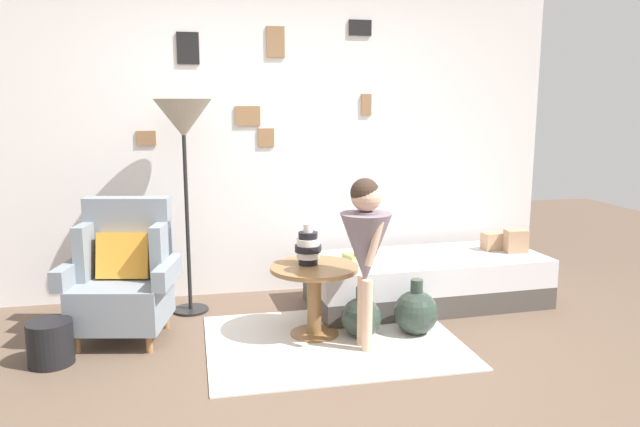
# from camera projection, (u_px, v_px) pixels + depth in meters

# --- Properties ---
(ground_plane) EXTENTS (12.00, 12.00, 0.00)m
(ground_plane) POSITION_uv_depth(u_px,v_px,m) (329.00, 386.00, 3.53)
(ground_plane) COLOR brown
(gallery_wall) EXTENTS (4.80, 0.12, 2.60)m
(gallery_wall) POSITION_uv_depth(u_px,v_px,m) (278.00, 142.00, 5.17)
(gallery_wall) COLOR silver
(gallery_wall) RESTS_ON ground
(rug) EXTENTS (1.72, 1.32, 0.01)m
(rug) POSITION_uv_depth(u_px,v_px,m) (333.00, 341.00, 4.18)
(rug) COLOR silver
(rug) RESTS_ON ground
(armchair) EXTENTS (0.84, 0.70, 0.97)m
(armchair) POSITION_uv_depth(u_px,v_px,m) (124.00, 276.00, 4.21)
(armchair) COLOR #9E7042
(armchair) RESTS_ON ground
(daybed) EXTENTS (1.93, 0.88, 0.40)m
(daybed) POSITION_uv_depth(u_px,v_px,m) (426.00, 280.00, 4.96)
(daybed) COLOR #4C4742
(daybed) RESTS_ON ground
(pillow_head) EXTENTS (0.19, 0.14, 0.19)m
(pillow_head) POSITION_uv_depth(u_px,v_px,m) (516.00, 241.00, 5.04)
(pillow_head) COLOR tan
(pillow_head) RESTS_ON daybed
(pillow_mid) EXTENTS (0.18, 0.13, 0.15)m
(pillow_mid) POSITION_uv_depth(u_px,v_px,m) (493.00, 241.00, 5.13)
(pillow_mid) COLOR tan
(pillow_mid) RESTS_ON daybed
(side_table) EXTENTS (0.62, 0.62, 0.51)m
(side_table) POSITION_uv_depth(u_px,v_px,m) (314.00, 285.00, 4.24)
(side_table) COLOR olive
(side_table) RESTS_ON ground
(vase_striped) EXTENTS (0.19, 0.19, 0.29)m
(vase_striped) POSITION_uv_depth(u_px,v_px,m) (308.00, 247.00, 4.23)
(vase_striped) COLOR black
(vase_striped) RESTS_ON side_table
(floor_lamp) EXTENTS (0.43, 0.43, 1.66)m
(floor_lamp) POSITION_uv_depth(u_px,v_px,m) (183.00, 126.00, 4.55)
(floor_lamp) COLOR black
(floor_lamp) RESTS_ON ground
(person_child) EXTENTS (0.34, 0.34, 1.16)m
(person_child) POSITION_uv_depth(u_px,v_px,m) (366.00, 241.00, 3.93)
(person_child) COLOR #D8AD8E
(person_child) RESTS_ON ground
(book_on_daybed) EXTENTS (0.26, 0.22, 0.03)m
(book_on_daybed) POSITION_uv_depth(u_px,v_px,m) (359.00, 255.00, 4.90)
(book_on_daybed) COLOR #A2A951
(book_on_daybed) RESTS_ON daybed
(demijohn_near) EXTENTS (0.28, 0.28, 0.37)m
(demijohn_near) POSITION_uv_depth(u_px,v_px,m) (361.00, 317.00, 4.25)
(demijohn_near) COLOR #2D3D33
(demijohn_near) RESTS_ON ground
(demijohn_far) EXTENTS (0.32, 0.32, 0.40)m
(demijohn_far) POSITION_uv_depth(u_px,v_px,m) (416.00, 312.00, 4.30)
(demijohn_far) COLOR #2D3D33
(demijohn_far) RESTS_ON ground
(magazine_basket) EXTENTS (0.28, 0.28, 0.28)m
(magazine_basket) POSITION_uv_depth(u_px,v_px,m) (50.00, 343.00, 3.80)
(magazine_basket) COLOR black
(magazine_basket) RESTS_ON ground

